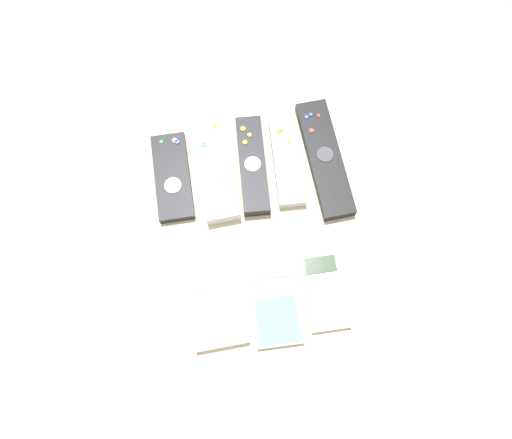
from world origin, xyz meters
TOP-DOWN VIEW (x-y plane):
  - ground_plane at (0.00, 0.00)m, footprint 3.00×3.00m
  - remote_0 at (-0.13, 0.13)m, footprint 0.06×0.16m
  - remote_1 at (-0.06, 0.13)m, footprint 0.07×0.19m
  - remote_2 at (0.01, 0.13)m, footprint 0.05×0.18m
  - remote_3 at (0.07, 0.13)m, footprint 0.05×0.16m
  - remote_4 at (0.13, 0.13)m, footprint 0.07×0.22m
  - calculator_0 at (-0.08, -0.10)m, footprint 0.09×0.12m
  - calculator_1 at (0.01, -0.10)m, footprint 0.07×0.14m
  - calculator_2 at (0.09, -0.09)m, footprint 0.06×0.12m

SIDE VIEW (x-z plane):
  - ground_plane at x=0.00m, z-range 0.00..0.00m
  - calculator_1 at x=0.01m, z-range 0.00..0.01m
  - calculator_2 at x=0.09m, z-range 0.00..0.01m
  - calculator_0 at x=-0.08m, z-range 0.00..0.02m
  - remote_0 at x=-0.13m, z-range 0.00..0.02m
  - remote_3 at x=0.07m, z-range 0.00..0.02m
  - remote_4 at x=0.13m, z-range 0.00..0.02m
  - remote_2 at x=0.01m, z-range 0.00..0.03m
  - remote_1 at x=-0.06m, z-range 0.00..0.03m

